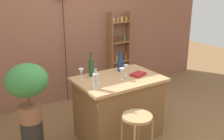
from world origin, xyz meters
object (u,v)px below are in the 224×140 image
(bar_stool, at_px, (137,128))
(spice_shelf, at_px, (119,51))
(plant_stool, at_px, (32,134))
(bottle_vinegar, at_px, (91,67))
(wine_glass_right, at_px, (122,71))
(bottle_soda_blue, at_px, (96,81))
(potted_plant, at_px, (27,85))
(wine_glass_center, at_px, (81,72))
(wine_glass_left, at_px, (126,68))
(bottle_sauce_amber, at_px, (120,63))
(cookbook, at_px, (138,74))

(bar_stool, xyz_separation_m, spice_shelf, (1.24, 2.20, 0.30))
(plant_stool, bearing_deg, bottle_vinegar, -4.21)
(wine_glass_right, bearing_deg, bar_stool, -108.33)
(bar_stool, relative_size, bottle_soda_blue, 2.34)
(potted_plant, xyz_separation_m, wine_glass_right, (1.17, -0.42, 0.09))
(wine_glass_center, bearing_deg, bar_stool, -74.12)
(spice_shelf, distance_m, wine_glass_left, 1.74)
(bar_stool, relative_size, wine_glass_right, 4.18)
(plant_stool, xyz_separation_m, bottle_sauce_amber, (1.37, -0.10, 0.81))
(wine_glass_left, height_order, wine_glass_right, same)
(bottle_sauce_amber, bearing_deg, plant_stool, 175.97)
(bottle_soda_blue, distance_m, wine_glass_right, 0.48)
(bar_stool, bearing_deg, wine_glass_left, 64.26)
(wine_glass_left, bearing_deg, potted_plant, 166.03)
(wine_glass_center, bearing_deg, bottle_soda_blue, -89.76)
(spice_shelf, relative_size, plant_stool, 3.86)
(plant_stool, distance_m, bottle_soda_blue, 1.19)
(bottle_sauce_amber, distance_m, wine_glass_center, 0.67)
(wine_glass_center, bearing_deg, potted_plant, 169.39)
(potted_plant, distance_m, bottle_soda_blue, 0.89)
(bar_stool, bearing_deg, cookbook, 51.94)
(potted_plant, height_order, wine_glass_left, potted_plant)
(bottle_soda_blue, distance_m, wine_glass_left, 0.64)
(bottle_vinegar, height_order, bottle_sauce_amber, bottle_vinegar)
(bar_stool, bearing_deg, potted_plant, 132.52)
(bottle_vinegar, xyz_separation_m, wine_glass_right, (0.28, -0.35, -0.01))
(bottle_vinegar, bearing_deg, wine_glass_left, -31.75)
(potted_plant, xyz_separation_m, bottle_sauce_amber, (1.37, -0.10, 0.10))
(wine_glass_center, bearing_deg, bottle_vinegar, 19.18)
(bottle_vinegar, bearing_deg, wine_glass_center, -160.82)
(wine_glass_right, xyz_separation_m, cookbook, (0.30, 0.01, -0.10))
(bottle_soda_blue, height_order, cookbook, bottle_soda_blue)
(potted_plant, distance_m, wine_glass_right, 1.25)
(bottle_soda_blue, bearing_deg, wine_glass_right, 13.47)
(bottle_sauce_amber, relative_size, wine_glass_left, 2.04)
(bottle_vinegar, bearing_deg, wine_glass_right, -51.46)
(bar_stool, xyz_separation_m, wine_glass_center, (-0.26, 0.92, 0.50))
(cookbook, bearing_deg, bottle_soda_blue, 171.62)
(bar_stool, distance_m, plant_stool, 1.46)
(wine_glass_center, bearing_deg, spice_shelf, 40.45)
(bottle_soda_blue, bearing_deg, bottle_vinegar, 68.07)
(potted_plant, relative_size, wine_glass_center, 4.83)
(potted_plant, xyz_separation_m, wine_glass_left, (1.31, -0.33, 0.09))
(wine_glass_right, bearing_deg, potted_plant, 160.33)
(bar_stool, xyz_separation_m, wine_glass_right, (0.21, 0.63, 0.50))
(wine_glass_center, xyz_separation_m, cookbook, (0.77, -0.27, -0.10))
(spice_shelf, height_order, wine_glass_center, spice_shelf)
(plant_stool, relative_size, wine_glass_left, 2.55)
(wine_glass_left, bearing_deg, spice_shelf, 58.84)
(potted_plant, distance_m, bottle_sauce_amber, 1.38)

